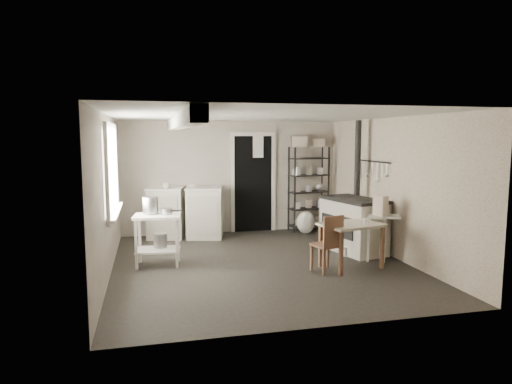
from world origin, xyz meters
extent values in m
plane|color=black|center=(0.00, 0.00, 0.00)|extent=(5.00, 5.00, 0.00)
plane|color=silver|center=(0.00, 0.00, 2.30)|extent=(5.00, 5.00, 0.00)
cube|color=#B1A797|center=(0.00, 2.50, 1.15)|extent=(4.50, 0.02, 2.30)
cube|color=#B1A797|center=(0.00, -2.50, 1.15)|extent=(4.50, 0.02, 2.30)
cube|color=#B1A797|center=(-2.25, 0.00, 1.15)|extent=(0.02, 5.00, 2.30)
cube|color=#B1A797|center=(2.25, 0.00, 1.15)|extent=(0.02, 5.00, 2.30)
cylinder|color=#B9B9BC|center=(-1.66, 0.34, 0.94)|extent=(0.27, 0.27, 0.25)
cylinder|color=#B9B9BC|center=(-1.42, 0.26, 0.85)|extent=(0.17, 0.17, 0.09)
cylinder|color=#B9B9BC|center=(-1.53, 0.31, 0.39)|extent=(0.24, 0.24, 0.22)
imported|color=white|center=(-0.86, 2.07, 0.95)|extent=(0.30, 0.30, 0.07)
imported|color=white|center=(-1.36, 2.02, 0.97)|extent=(0.17, 0.17, 0.11)
imported|color=white|center=(1.32, 2.32, 1.36)|extent=(0.10, 0.10, 0.17)
cube|color=beige|center=(1.39, 2.31, 2.01)|extent=(0.36, 0.33, 0.22)
cube|color=beige|center=(1.84, 2.36, 1.99)|extent=(0.32, 0.31, 0.17)
cube|color=beige|center=(1.84, -0.39, 1.01)|extent=(0.18, 0.24, 0.32)
imported|color=white|center=(1.43, -0.68, 0.81)|extent=(0.14, 0.14, 0.10)
ellipsoid|color=silver|center=(1.45, 1.99, 0.24)|extent=(0.44, 0.40, 0.46)
cylinder|color=white|center=(1.50, 0.14, 0.07)|extent=(0.12, 0.12, 0.15)
camera|label=1|loc=(-1.67, -6.78, 1.98)|focal=32.00mm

